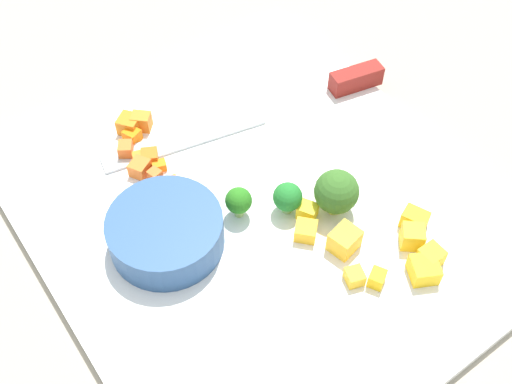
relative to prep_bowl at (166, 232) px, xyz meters
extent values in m
plane|color=#A29887|center=(-0.01, -0.09, -0.03)|extent=(4.00, 4.00, 0.00)
cube|color=white|center=(-0.01, -0.09, -0.02)|extent=(0.45, 0.39, 0.01)
cylinder|color=#2E5285|center=(0.00, 0.00, 0.00)|extent=(0.10, 0.10, 0.03)
cube|color=silver|center=(0.10, -0.08, -0.01)|extent=(0.06, 0.17, 0.00)
cube|color=maroon|center=(0.06, -0.27, -0.01)|extent=(0.03, 0.06, 0.02)
cube|color=orange|center=(0.11, -0.02, -0.01)|extent=(0.02, 0.02, 0.02)
cube|color=orange|center=(0.08, -0.04, -0.01)|extent=(0.01, 0.02, 0.01)
cube|color=orange|center=(0.08, -0.02, -0.01)|extent=(0.02, 0.02, 0.01)
cube|color=orange|center=(0.13, -0.04, -0.01)|extent=(0.02, 0.02, 0.01)
cube|color=orange|center=(0.09, -0.03, -0.01)|extent=(0.02, 0.02, 0.01)
cube|color=orange|center=(0.07, -0.03, -0.01)|extent=(0.01, 0.01, 0.01)
cube|color=orange|center=(0.10, -0.03, -0.01)|extent=(0.01, 0.01, 0.01)
cube|color=orange|center=(0.14, -0.05, -0.01)|extent=(0.02, 0.02, 0.02)
cube|color=orange|center=(0.14, -0.04, -0.01)|extent=(0.03, 0.03, 0.02)
cube|color=orange|center=(0.05, -0.04, -0.01)|extent=(0.01, 0.01, 0.01)
cube|color=yellow|center=(-0.12, -0.11, -0.01)|extent=(0.02, 0.02, 0.01)
cube|color=yellow|center=(-0.06, -0.10, -0.01)|extent=(0.03, 0.03, 0.01)
cube|color=yellow|center=(-0.12, -0.17, -0.01)|extent=(0.03, 0.03, 0.02)
cube|color=yellow|center=(-0.15, -0.17, -0.01)|extent=(0.02, 0.02, 0.02)
cube|color=yellow|center=(-0.04, -0.15, -0.01)|extent=(0.02, 0.02, 0.01)
cube|color=yellow|center=(-0.09, -0.12, -0.01)|extent=(0.03, 0.03, 0.02)
cube|color=yellow|center=(-0.14, -0.12, -0.01)|extent=(0.02, 0.02, 0.01)
cube|color=yellow|center=(-0.05, -0.12, -0.01)|extent=(0.02, 0.02, 0.01)
cube|color=yellow|center=(-0.15, -0.16, -0.01)|extent=(0.03, 0.03, 0.02)
cube|color=yellow|center=(-0.11, -0.19, -0.01)|extent=(0.03, 0.02, 0.02)
cylinder|color=#81AE69|center=(-0.03, -0.11, -0.01)|extent=(0.01, 0.01, 0.01)
sphere|color=#22792C|center=(-0.03, -0.11, 0.00)|extent=(0.03, 0.03, 0.03)
cylinder|color=#98B358|center=(-0.06, -0.14, -0.01)|extent=(0.01, 0.01, 0.01)
sphere|color=#366725|center=(-0.06, -0.14, 0.01)|extent=(0.04, 0.04, 0.04)
cylinder|color=#98BB5E|center=(-0.01, -0.07, -0.01)|extent=(0.01, 0.01, 0.01)
sphere|color=#28751C|center=(-0.01, -0.07, 0.00)|extent=(0.02, 0.02, 0.02)
camera|label=1|loc=(-0.29, 0.11, 0.43)|focal=43.27mm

